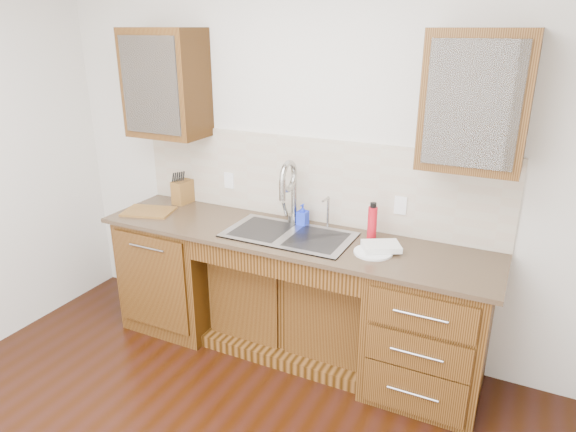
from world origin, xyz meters
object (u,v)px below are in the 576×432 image
at_px(water_bottle, 372,224).
at_px(cutting_board, 149,211).
at_px(plate, 373,252).
at_px(knife_block, 183,192).
at_px(soap_bottle, 303,215).

xyz_separation_m(water_bottle, cutting_board, (-1.64, -0.22, -0.10)).
bearing_deg(cutting_board, plate, 0.76).
bearing_deg(plate, water_bottle, 110.31).
bearing_deg(water_bottle, knife_block, 177.33).
xyz_separation_m(soap_bottle, cutting_board, (-1.14, -0.26, -0.07)).
xyz_separation_m(knife_block, cutting_board, (-0.10, -0.29, -0.08)).
height_order(water_bottle, knife_block, water_bottle).
xyz_separation_m(soap_bottle, knife_block, (-1.04, 0.03, 0.01)).
height_order(soap_bottle, plate, soap_bottle).
relative_size(soap_bottle, cutting_board, 0.44).
relative_size(plate, cutting_board, 0.67).
relative_size(water_bottle, plate, 0.94).
height_order(water_bottle, cutting_board, water_bottle).
relative_size(soap_bottle, knife_block, 0.86).
relative_size(soap_bottle, water_bottle, 0.70).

